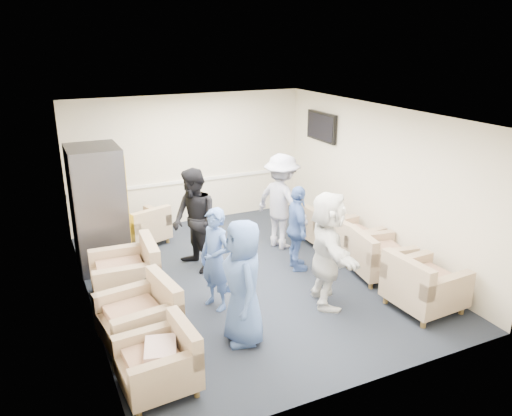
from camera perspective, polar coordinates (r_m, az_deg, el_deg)
name	(u,v)px	position (r m, az deg, el deg)	size (l,w,h in m)	color
floor	(249,277)	(8.36, -0.79, -7.93)	(6.00, 6.00, 0.00)	black
ceiling	(248,114)	(7.53, -0.88, 10.71)	(6.00, 6.00, 0.00)	white
back_wall	(190,160)	(10.55, -7.58, 5.50)	(5.00, 0.02, 2.70)	beige
front_wall	(365,280)	(5.45, 12.38, -8.08)	(5.00, 0.02, 2.70)	beige
left_wall	(83,224)	(7.24, -19.18, -1.77)	(0.02, 6.00, 2.70)	beige
right_wall	(377,182)	(9.11, 13.68, 2.95)	(0.02, 6.00, 2.70)	beige
chair_rail	(191,181)	(10.64, -7.44, 3.13)	(4.98, 0.04, 0.06)	white
tv	(321,127)	(10.35, 7.49, 9.19)	(0.10, 1.00, 0.58)	black
armchair_left_near	(162,363)	(5.95, -10.68, -17.02)	(0.87, 0.87, 0.65)	#A08567
armchair_left_mid	(143,318)	(6.73, -12.76, -12.17)	(1.02, 1.02, 0.72)	#A08567
armchair_left_far	(129,275)	(7.83, -14.27, -7.43)	(1.01, 1.01, 0.76)	#A08567
armchair_right_near	(422,287)	(7.67, 18.42, -8.54)	(0.97, 0.97, 0.74)	#A08567
armchair_right_midnear	(377,258)	(8.48, 13.69, -5.53)	(0.97, 0.97, 0.69)	#A08567
armchair_right_midfar	(349,240)	(9.07, 10.57, -3.65)	(0.93, 0.93, 0.68)	#A08567
armchair_right_far	(320,226)	(9.73, 7.31, -2.05)	(0.82, 0.82, 0.63)	#A08567
armchair_corner	(144,228)	(9.77, -12.64, -2.22)	(1.03, 1.03, 0.65)	#A08567
vending_machine	(99,208)	(8.83, -17.55, 0.04)	(0.85, 0.99, 2.10)	#515159
backpack	(149,292)	(7.50, -12.10, -9.42)	(0.37, 0.33, 0.53)	black
pillow	(161,350)	(5.85, -10.85, -15.70)	(0.45, 0.34, 0.13)	beige
person_front_left	(243,282)	(6.39, -1.47, -8.50)	(0.82, 0.53, 1.67)	#4463A4
person_mid_left	(215,259)	(7.21, -4.67, -5.86)	(0.56, 0.37, 1.53)	#4463A4
person_back_left	(194,221)	(8.36, -7.04, -1.47)	(0.86, 0.67, 1.76)	black
person_back_right	(282,202)	(9.22, 2.95, 0.72)	(1.16, 0.67, 1.79)	silver
person_mid_right	(297,229)	(8.38, 4.74, -2.37)	(0.87, 0.36, 1.48)	#4463A4
person_front_right	(328,249)	(7.31, 8.18, -4.69)	(1.62, 0.52, 1.75)	silver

